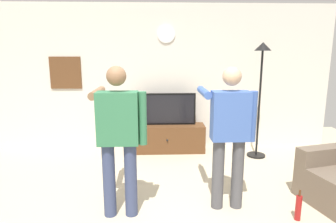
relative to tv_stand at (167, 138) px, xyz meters
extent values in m
cube|color=silver|center=(-0.05, 0.35, 1.10)|extent=(6.40, 0.10, 2.70)
cube|color=brown|center=(0.00, 0.00, 0.00)|extent=(1.39, 0.40, 0.50)
sphere|color=black|center=(0.00, -0.22, 0.03)|extent=(0.04, 0.04, 0.04)
cube|color=black|center=(0.00, 0.05, 0.54)|extent=(1.06, 0.06, 0.59)
cube|color=black|center=(0.00, 0.02, 0.54)|extent=(1.00, 0.01, 0.53)
cylinder|color=white|center=(0.00, 0.29, 1.90)|extent=(0.33, 0.03, 0.33)
cube|color=brown|center=(-1.87, 0.30, 1.20)|extent=(0.57, 0.04, 0.59)
cylinder|color=black|center=(1.59, -0.33, -0.24)|extent=(0.32, 0.32, 0.03)
cylinder|color=black|center=(1.59, -0.33, 0.69)|extent=(0.04, 0.04, 1.82)
cone|color=black|center=(1.59, -0.33, 1.67)|extent=(0.28, 0.28, 0.14)
cylinder|color=#384266|center=(-0.73, -2.14, 0.17)|extent=(0.14, 0.14, 0.85)
cylinder|color=#384266|center=(-0.48, -2.14, 0.17)|extent=(0.14, 0.14, 0.85)
cube|color=#33724C|center=(-0.60, -2.14, 0.88)|extent=(0.44, 0.22, 0.57)
sphere|color=#8C6647|center=(-0.60, -2.14, 1.33)|extent=(0.21, 0.21, 0.21)
cylinder|color=#8C6647|center=(-0.87, -1.85, 1.12)|extent=(0.09, 0.58, 0.09)
cube|color=white|center=(-0.87, -1.53, 1.12)|extent=(0.04, 0.12, 0.04)
cylinder|color=#33724C|center=(-0.34, -2.14, 0.88)|extent=(0.09, 0.09, 0.58)
cylinder|color=#4C4C51|center=(0.53, -2.02, 0.17)|extent=(0.14, 0.14, 0.84)
cylinder|color=#4C4C51|center=(0.76, -2.02, 0.17)|extent=(0.14, 0.14, 0.84)
cube|color=#3F60AD|center=(0.64, -2.02, 0.87)|extent=(0.42, 0.22, 0.56)
sphere|color=tan|center=(0.64, -2.02, 1.32)|extent=(0.21, 0.21, 0.21)
cylinder|color=#3F60AD|center=(0.39, -1.73, 1.10)|extent=(0.09, 0.58, 0.09)
cube|color=white|center=(0.39, -1.41, 1.10)|extent=(0.04, 0.12, 0.04)
cylinder|color=#3F60AD|center=(0.90, -2.02, 0.86)|extent=(0.09, 0.09, 0.58)
cube|color=#6B5B4C|center=(2.02, -1.72, 0.28)|extent=(0.87, 0.40, 0.22)
cylinder|color=maroon|center=(1.37, -2.33, -0.11)|extent=(0.07, 0.07, 0.28)
cylinder|color=#4C2814|center=(1.37, -2.33, 0.07)|extent=(0.02, 0.02, 0.07)
camera|label=1|loc=(-0.19, -5.18, 1.58)|focal=30.99mm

